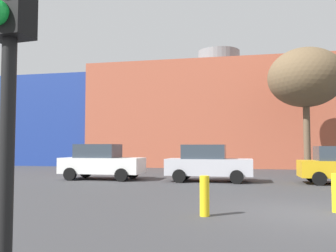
% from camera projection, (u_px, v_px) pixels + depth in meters
% --- Properties ---
extents(ground_plane, '(200.00, 200.00, 0.00)m').
position_uv_depth(ground_plane, '(311.00, 214.00, 9.21)').
color(ground_plane, '#38383A').
extents(building_backdrop, '(40.62, 11.90, 11.00)m').
position_uv_depth(building_backdrop, '(219.00, 119.00, 34.65)').
color(building_backdrop, '#B2563D').
rests_on(building_backdrop, ground_plane).
extents(parked_car_0, '(4.30, 2.11, 1.86)m').
position_uv_depth(parked_car_0, '(101.00, 162.00, 19.08)').
color(parked_car_0, white).
rests_on(parked_car_0, ground_plane).
extents(parked_car_1, '(4.22, 2.07, 1.83)m').
position_uv_depth(parked_car_1, '(208.00, 163.00, 17.92)').
color(parked_car_1, silver).
rests_on(parked_car_1, ground_plane).
extents(traffic_light_near_left, '(0.38, 0.38, 3.51)m').
position_uv_depth(traffic_light_near_left, '(8.00, 40.00, 2.95)').
color(traffic_light_near_left, black).
rests_on(traffic_light_near_left, ground_plane).
extents(bare_tree_1, '(4.82, 4.82, 8.16)m').
position_uv_depth(bare_tree_1, '(306.00, 78.00, 23.39)').
color(bare_tree_1, brown).
rests_on(bare_tree_1, ground_plane).
extents(bollard_yellow_0, '(0.24, 0.24, 1.01)m').
position_uv_depth(bollard_yellow_0, '(336.00, 193.00, 9.46)').
color(bollard_yellow_0, yellow).
rests_on(bollard_yellow_0, ground_plane).
extents(bollard_yellow_1, '(0.24, 0.24, 0.99)m').
position_uv_depth(bollard_yellow_1, '(205.00, 196.00, 8.93)').
color(bollard_yellow_1, yellow).
rests_on(bollard_yellow_1, ground_plane).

